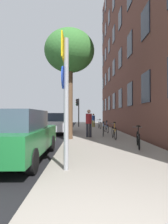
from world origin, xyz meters
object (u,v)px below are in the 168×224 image
Objects in this scene: sign_post at (65,91)px; pedestrian_1 at (93,119)px; tree_near at (70,53)px; car_1 at (57,123)px; car_0 at (17,135)px; bicycle_2 at (103,130)px; pedestrian_0 at (89,121)px; bicycle_4 at (100,125)px; traffic_light at (78,107)px; bicycle_1 at (114,132)px; bicycle_3 at (106,128)px; bicycle_0 at (138,139)px.

sign_post is 2.16× the size of pedestrian_1.
tree_near reaches higher than car_1.
pedestrian_1 is 15.16m from car_0.
sign_post is at bearing -96.46° from pedestrian_1.
tree_near reaches higher than bicycle_2.
pedestrian_0 is 1.10× the size of pedestrian_1.
sign_post reaches higher than pedestrian_0.
tree_near is 3.51× the size of bicycle_4.
sign_post is 7.63m from bicycle_2.
bicycle_2 is 1.04× the size of pedestrian_1.
car_0 is (-1.68, -14.98, -1.55)m from traffic_light.
bicycle_1 reaches higher than bicycle_3.
car_0 is (-3.49, -14.75, -0.16)m from pedestrian_1.
bicycle_1 is 1.04× the size of bicycle_3.
sign_post is 0.73× the size of car_1.
bicycle_3 is at bearing -4.68° from car_1.
sign_post is at bearing -104.35° from bicycle_2.
tree_near is 6.41m from bicycle_3.
bicycle_0 is at bearing -85.90° from pedestrian_1.
pedestrian_0 reaches higher than bicycle_3.
car_1 reaches higher than bicycle_0.
bicycle_2 is (1.84, -9.11, -1.90)m from traffic_light.
bicycle_1 is 5.54m from car_1.
pedestrian_1 reaches higher than bicycle_3.
traffic_light is 10.89m from tree_near.
bicycle_3 is 3.20m from pedestrian_0.
pedestrian_0 reaches higher than car_1.
bicycle_3 is at bearing 77.00° from bicycle_2.
sign_post is at bearing -111.70° from bicycle_1.
bicycle_3 is at bearing -71.35° from traffic_light.
bicycle_1 is 7.67m from bicycle_4.
tree_near is (-0.28, -10.55, 2.70)m from traffic_light.
pedestrian_1 is at bearing 92.54° from bicycle_1.
traffic_light is 1.95× the size of bicycle_1.
car_0 is (-4.44, -1.59, 0.36)m from bicycle_0.
traffic_light is 2.04× the size of bicycle_3.
car_0 is at bearing -108.05° from bicycle_4.
bicycle_1 is at bearing -1.24° from tree_near.
bicycle_0 is at bearing -87.20° from bicycle_4.
bicycle_0 is 4.73m from car_0.
car_1 is (0.12, 8.36, 0.00)m from car_0.
tree_near is 5.27m from bicycle_2.
car_1 is (-1.28, 3.93, -4.24)m from tree_near.
pedestrian_0 is at bearing 117.26° from bicycle_0.
car_0 is at bearing -115.75° from pedestrian_0.
car_0 is (-4.02, -8.04, 0.36)m from bicycle_3.
bicycle_0 is 6.46m from bicycle_3.
pedestrian_0 is 0.39× the size of car_0.
bicycle_0 is at bearing 19.75° from car_0.
traffic_light is 7.57m from bicycle_3.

